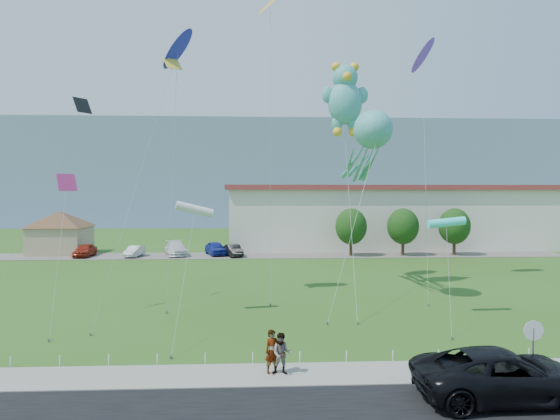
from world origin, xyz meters
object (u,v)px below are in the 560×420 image
object	(u,v)px
parked_car_red	(85,250)
parked_car_white	(176,248)
parked_car_black	(233,250)
warehouse	(454,216)
parked_car_silver	(135,251)
octopus_kite	(368,145)
stop_sign	(533,337)
parked_car_blue	(216,248)
pavilion	(60,228)
teddy_bear_kite	(345,97)
pedestrian_left	(272,351)
suv	(505,375)
pedestrian_right	(282,354)

from	to	relation	value
parked_car_red	parked_car_white	distance (m)	10.03
parked_car_black	warehouse	bearing A→B (deg)	2.17
parked_car_silver	octopus_kite	xyz separation A→B (m)	(21.30, -22.45, 9.83)
stop_sign	octopus_kite	world-z (taller)	octopus_kite
parked_car_red	stop_sign	bearing A→B (deg)	-51.64
stop_sign	parked_car_blue	world-z (taller)	stop_sign
pavilion	teddy_bear_kite	size ratio (longest dim) A/B	0.54
pavilion	stop_sign	distance (m)	53.90
parked_car_silver	parked_car_white	distance (m)	4.55
parked_car_red	parked_car_black	size ratio (longest dim) A/B	1.04
parked_car_silver	teddy_bear_kite	world-z (taller)	teddy_bear_kite
parked_car_silver	pedestrian_left	bearing A→B (deg)	-60.96
pedestrian_left	parked_car_red	distance (m)	42.20
warehouse	parked_car_silver	size ratio (longest dim) A/B	16.31
pavilion	octopus_kite	size ratio (longest dim) A/B	0.70
pavilion	warehouse	world-z (taller)	warehouse
parked_car_silver	parked_car_red	bearing A→B (deg)	-174.96
pavilion	parked_car_silver	distance (m)	10.48
parked_car_silver	octopus_kite	distance (m)	32.47
pavilion	parked_car_blue	size ratio (longest dim) A/B	2.03
warehouse	parked_car_silver	distance (m)	41.74
parked_car_red	parked_car_silver	xyz separation A→B (m)	(5.58, -0.29, -0.10)
parked_car_silver	parked_car_blue	distance (m)	9.05
pavilion	pedestrian_left	xyz separation A→B (m)	(23.78, -40.63, -2.06)
suv	parked_car_black	distance (m)	41.28
pedestrian_left	parked_car_blue	world-z (taller)	pedestrian_left
pavilion	teddy_bear_kite	world-z (taller)	teddy_bear_kite
pedestrian_right	teddy_bear_kite	distance (m)	23.02
warehouse	parked_car_blue	bearing A→B (deg)	-164.77
pedestrian_left	warehouse	bearing A→B (deg)	37.95
pavilion	suv	xyz separation A→B (m)	(31.77, -43.50, -2.10)
parked_car_blue	parked_car_black	size ratio (longest dim) A/B	1.11
suv	parked_car_blue	world-z (taller)	suv
pavilion	parked_car_red	size ratio (longest dim) A/B	2.18
parked_car_silver	pavilion	bearing A→B (deg)	167.02
parked_car_blue	parked_car_black	distance (m)	2.40
parked_car_black	stop_sign	bearing A→B (deg)	-87.65
suv	octopus_kite	size ratio (longest dim) A/B	0.48
pavilion	parked_car_silver	bearing A→B (deg)	-20.96
stop_sign	parked_car_red	bearing A→B (deg)	127.26
warehouse	pedestrian_right	world-z (taller)	warehouse
parked_car_black	pedestrian_right	bearing A→B (deg)	-100.72
warehouse	parked_car_blue	world-z (taller)	warehouse
pavilion	teddy_bear_kite	xyz separation A→B (m)	(29.82, -23.00, 11.34)
parked_car_blue	teddy_bear_kite	bearing A→B (deg)	-79.32
parked_car_red	parked_car_silver	size ratio (longest dim) A/B	1.13
warehouse	teddy_bear_kite	size ratio (longest dim) A/B	3.60
parked_car_white	parked_car_blue	bearing A→B (deg)	-14.35
warehouse	parked_car_white	xyz separation A→B (m)	(-36.04, -8.60, -3.28)
suv	parked_car_silver	bearing A→B (deg)	28.21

